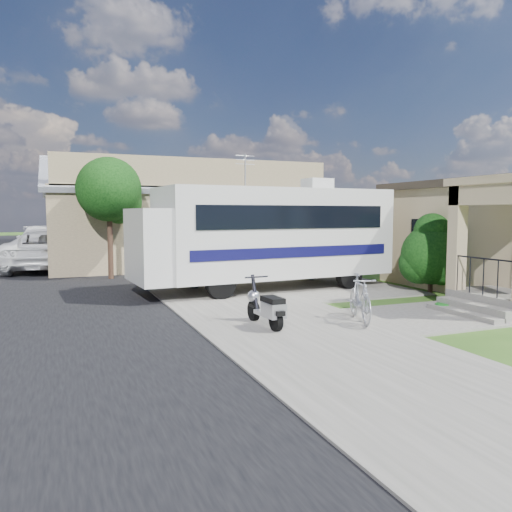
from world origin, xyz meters
name	(u,v)px	position (x,y,z in m)	size (l,w,h in m)	color
ground	(314,318)	(0.00, 0.00, 0.00)	(120.00, 120.00, 0.00)	#234613
street_slab	(5,281)	(-7.50, 10.00, 0.01)	(9.00, 80.00, 0.02)	black
sidewalk_slab	(178,272)	(-1.00, 10.00, 0.03)	(4.00, 80.00, 0.06)	#595750
driveway_slab	(289,287)	(1.50, 4.50, 0.03)	(7.00, 6.00, 0.05)	#595750
walk_slab	(443,315)	(3.00, -1.00, 0.03)	(4.00, 3.00, 0.05)	#595750
warehouse	(179,223)	(0.00, 13.97, 1.99)	(12.50, 8.40, 5.04)	#766549
street_tree_a	(112,193)	(-3.70, 9.05, 3.25)	(2.44, 2.40, 4.58)	black
street_tree_b	(93,197)	(-3.70, 19.05, 3.39)	(2.44, 2.40, 4.73)	black
street_tree_c	(84,204)	(-3.70, 28.05, 3.10)	(2.44, 2.40, 4.42)	black
motorhome	(266,233)	(0.62, 4.39, 1.84)	(8.55, 3.24, 4.29)	#B8B8B4
shrub	(431,252)	(5.20, 1.96, 1.28)	(2.03, 1.94, 2.50)	black
scooter	(267,308)	(-1.53, -0.68, 0.47)	(0.56, 1.60, 1.06)	black
bicycle	(360,301)	(0.64, -0.97, 0.53)	(0.50, 1.76, 1.06)	#A6A7AE
pickup_truck	(48,250)	(-6.05, 13.24, 0.86)	(2.86, 6.20, 1.72)	white
van	(42,242)	(-6.41, 19.63, 0.89)	(2.49, 6.12, 1.78)	white
garden_hose	(442,308)	(3.45, -0.49, 0.08)	(0.36, 0.36, 0.16)	#16701C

